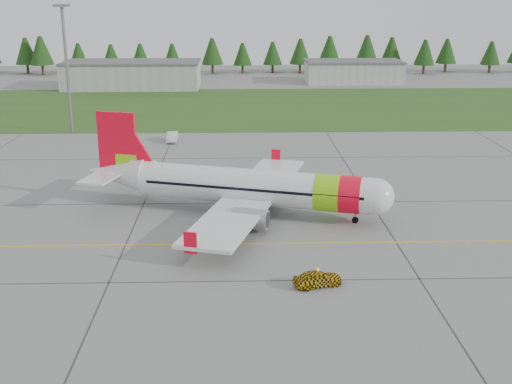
{
  "coord_description": "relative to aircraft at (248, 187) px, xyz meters",
  "views": [
    {
      "loc": [
        -4.58,
        -46.96,
        22.15
      ],
      "look_at": [
        -2.87,
        13.34,
        3.34
      ],
      "focal_mm": 45.0,
      "sensor_mm": 36.0,
      "label": 1
    }
  ],
  "objects": [
    {
      "name": "treeline",
      "position": [
        3.64,
        121.43,
        2.1
      ],
      "size": [
        160.0,
        8.0,
        10.0
      ],
      "primitive_type": null,
      "color": "#1C3F14",
      "rests_on": "ground"
    },
    {
      "name": "hangar_west",
      "position": [
        -26.36,
        93.43,
        0.1
      ],
      "size": [
        32.0,
        14.0,
        6.0
      ],
      "primitive_type": "cube",
      "color": "#A8A8A3",
      "rests_on": "ground"
    },
    {
      "name": "taxi_guideline",
      "position": [
        3.64,
        -8.57,
        -2.88
      ],
      "size": [
        120.0,
        0.25,
        0.02
      ],
      "primitive_type": "cube",
      "color": "gold",
      "rests_on": "ground"
    },
    {
      "name": "ground",
      "position": [
        3.64,
        -16.57,
        -2.9
      ],
      "size": [
        320.0,
        320.0,
        0.0
      ],
      "primitive_type": "plane",
      "color": "gray",
      "rests_on": "ground"
    },
    {
      "name": "follow_me_car",
      "position": [
        5.22,
        -17.6,
        -0.97
      ],
      "size": [
        1.69,
        1.85,
        3.85
      ],
      "primitive_type": "imported",
      "rotation": [
        0.0,
        0.0,
        1.85
      ],
      "color": "yellow",
      "rests_on": "ground"
    },
    {
      "name": "hangar_east",
      "position": [
        28.64,
        101.43,
        -0.3
      ],
      "size": [
        24.0,
        12.0,
        5.2
      ],
      "primitive_type": "cube",
      "color": "#A8A8A3",
      "rests_on": "ground"
    },
    {
      "name": "floodlight_mast",
      "position": [
        -28.36,
        41.43,
        7.1
      ],
      "size": [
        0.5,
        0.5,
        20.0
      ],
      "primitive_type": "cylinder",
      "color": "slate",
      "rests_on": "ground"
    },
    {
      "name": "service_van",
      "position": [
        -11.18,
        34.2,
        -0.65
      ],
      "size": [
        1.59,
        1.5,
        4.49
      ],
      "primitive_type": "imported",
      "rotation": [
        0.0,
        0.0,
        0.02
      ],
      "color": "silver",
      "rests_on": "ground"
    },
    {
      "name": "grass_strip",
      "position": [
        3.64,
        65.43,
        -2.88
      ],
      "size": [
        320.0,
        50.0,
        0.03
      ],
      "primitive_type": "cube",
      "color": "#30561E",
      "rests_on": "ground"
    },
    {
      "name": "aircraft",
      "position": [
        0.0,
        0.0,
        0.0
      ],
      "size": [
        32.29,
        30.51,
        10.04
      ],
      "rotation": [
        0.0,
        0.0,
        -0.29
      ],
      "color": "silver",
      "rests_on": "ground"
    }
  ]
}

